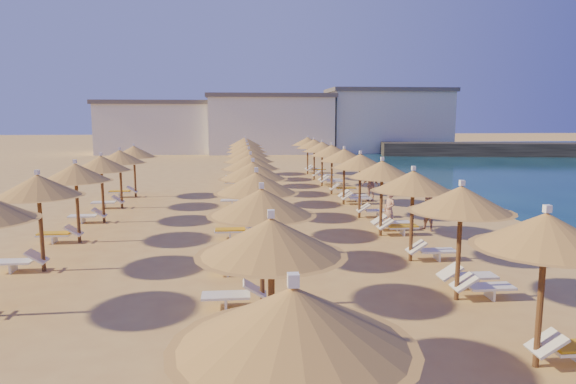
{
  "coord_description": "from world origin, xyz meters",
  "views": [
    {
      "loc": [
        -2.58,
        -18.67,
        4.73
      ],
      "look_at": [
        -0.38,
        4.0,
        1.3
      ],
      "focal_mm": 32.0,
      "sensor_mm": 36.0,
      "label": 1
    }
  ],
  "objects": [
    {
      "name": "beachgoer_c",
      "position": [
        4.7,
        8.93,
        0.83
      ],
      "size": [
        1.04,
        0.85,
        1.66
      ],
      "primitive_type": "imported",
      "rotation": [
        0.0,
        0.0,
        -0.54
      ],
      "color": "tan",
      "rests_on": "ground"
    },
    {
      "name": "parasol_row_west",
      "position": [
        -2.03,
        4.3,
        2.59
      ],
      "size": [
        2.68,
        38.53,
        3.11
      ],
      "color": "brown",
      "rests_on": "ground"
    },
    {
      "name": "ground",
      "position": [
        0.0,
        0.0,
        0.0
      ],
      "size": [
        220.0,
        220.0,
        0.0
      ],
      "primitive_type": "plane",
      "color": "tan",
      "rests_on": "ground"
    },
    {
      "name": "jetty",
      "position": [
        29.23,
        38.3,
        0.75
      ],
      "size": [
        30.24,
        9.03,
        1.5
      ],
      "primitive_type": "cube",
      "rotation": [
        0.0,
        0.0,
        -0.17
      ],
      "color": "black",
      "rests_on": "ground"
    },
    {
      "name": "parasol_row_inland",
      "position": [
        -8.55,
        2.51,
        2.59
      ],
      "size": [
        2.68,
        20.6,
        3.11
      ],
      "color": "brown",
      "rests_on": "ground"
    },
    {
      "name": "hotel_blocks",
      "position": [
        3.17,
        46.96,
        3.7
      ],
      "size": [
        44.54,
        9.77,
        8.1
      ],
      "color": "white",
      "rests_on": "ground"
    },
    {
      "name": "parasol_row_east",
      "position": [
        2.98,
        4.3,
        2.59
      ],
      "size": [
        2.68,
        38.53,
        3.11
      ],
      "color": "brown",
      "rests_on": "ground"
    },
    {
      "name": "beachgoer_a",
      "position": [
        3.72,
        2.02,
        0.79
      ],
      "size": [
        0.57,
        0.68,
        1.57
      ],
      "primitive_type": "imported",
      "rotation": [
        0.0,
        0.0,
        -1.17
      ],
      "color": "tan",
      "rests_on": "ground"
    },
    {
      "name": "beachgoer_b",
      "position": [
        5.17,
        1.37,
        0.77
      ],
      "size": [
        0.92,
        0.95,
        1.55
      ],
      "primitive_type": "imported",
      "rotation": [
        0.0,
        0.0,
        -0.94
      ],
      "color": "tan",
      "rests_on": "ground"
    },
    {
      "name": "loungers",
      "position": [
        -0.99,
        3.99,
        0.34
      ],
      "size": [
        14.52,
        37.32,
        0.66
      ],
      "color": "white",
      "rests_on": "ground"
    }
  ]
}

